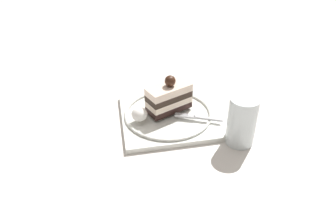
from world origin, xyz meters
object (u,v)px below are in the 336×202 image
at_px(fork, 197,117).
at_px(whipped_cream_dollop, 139,114).
at_px(cake_slice, 169,97).
at_px(drink_glass_near, 242,123).
at_px(dessert_plate, 168,115).

bearing_deg(fork, whipped_cream_dollop, 93.68).
distance_m(cake_slice, fork, 0.08).
bearing_deg(drink_glass_near, dessert_plate, 61.31).
relative_size(cake_slice, fork, 1.03).
bearing_deg(drink_glass_near, cake_slice, 58.18).
relative_size(dessert_plate, fork, 2.34).
xyz_separation_m(dessert_plate, fork, (-0.03, -0.07, 0.01)).
bearing_deg(fork, drink_glass_near, -123.82).
height_order(dessert_plate, drink_glass_near, drink_glass_near).
xyz_separation_m(whipped_cream_dollop, drink_glass_near, (-0.05, -0.22, 0.01)).
bearing_deg(whipped_cream_dollop, dessert_plate, -61.56).
xyz_separation_m(fork, drink_glass_near, (-0.06, -0.09, 0.03)).
xyz_separation_m(dessert_plate, drink_glass_near, (-0.09, -0.16, 0.04)).
height_order(whipped_cream_dollop, drink_glass_near, drink_glass_near).
height_order(dessert_plate, fork, fork).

